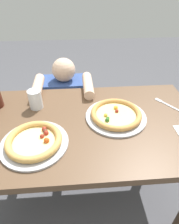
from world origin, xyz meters
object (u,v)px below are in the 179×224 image
at_px(pizza_far, 116,115).
at_px(fork, 167,105).
at_px(diner_seated, 67,111).
at_px(water_cup_clear, 35,99).
at_px(pizza_near, 34,141).

distance_m(pizza_far, fork, 0.37).
xyz_separation_m(pizza_far, fork, (0.35, 0.10, -0.02)).
bearing_deg(diner_seated, fork, -34.08).
distance_m(water_cup_clear, diner_seated, 0.60).
xyz_separation_m(pizza_near, fork, (0.79, 0.28, -0.02)).
height_order(pizza_far, water_cup_clear, water_cup_clear).
xyz_separation_m(pizza_near, pizza_far, (0.44, 0.18, -0.00)).
height_order(water_cup_clear, fork, water_cup_clear).
bearing_deg(pizza_far, diner_seated, 119.69).
xyz_separation_m(water_cup_clear, fork, (0.83, -0.04, -0.06)).
xyz_separation_m(pizza_near, water_cup_clear, (-0.03, 0.32, 0.04)).
bearing_deg(water_cup_clear, diner_seated, 68.93).
xyz_separation_m(water_cup_clear, diner_seated, (0.16, 0.41, -0.41)).
relative_size(pizza_far, fork, 2.00).
height_order(pizza_near, diner_seated, diner_seated).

